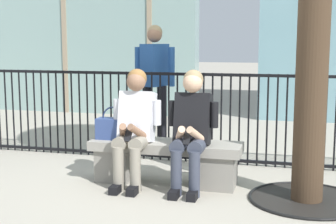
{
  "coord_description": "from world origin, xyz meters",
  "views": [
    {
      "loc": [
        1.29,
        -4.79,
        1.49
      ],
      "look_at": [
        0.0,
        0.1,
        0.75
      ],
      "focal_mm": 51.45,
      "sensor_mm": 36.0,
      "label": 1
    }
  ],
  "objects_px": {
    "seated_person_with_phone": "(134,124)",
    "stone_bench": "(166,158)",
    "handbag_on_bench": "(113,128)",
    "seated_person_companion": "(191,126)",
    "bystander_at_railing": "(155,78)"
  },
  "relations": [
    {
      "from": "seated_person_with_phone",
      "to": "handbag_on_bench",
      "type": "relative_size",
      "value": 3.42
    },
    {
      "from": "seated_person_companion",
      "to": "handbag_on_bench",
      "type": "relative_size",
      "value": 3.42
    },
    {
      "from": "handbag_on_bench",
      "to": "seated_person_companion",
      "type": "bearing_deg",
      "value": -7.68
    },
    {
      "from": "stone_bench",
      "to": "seated_person_companion",
      "type": "bearing_deg",
      "value": -23.24
    },
    {
      "from": "stone_bench",
      "to": "bystander_at_railing",
      "type": "height_order",
      "value": "bystander_at_railing"
    },
    {
      "from": "seated_person_companion",
      "to": "bystander_at_railing",
      "type": "height_order",
      "value": "bystander_at_railing"
    },
    {
      "from": "seated_person_with_phone",
      "to": "handbag_on_bench",
      "type": "height_order",
      "value": "seated_person_with_phone"
    },
    {
      "from": "seated_person_with_phone",
      "to": "stone_bench",
      "type": "bearing_deg",
      "value": 23.24
    },
    {
      "from": "stone_bench",
      "to": "bystander_at_railing",
      "type": "bearing_deg",
      "value": 110.66
    },
    {
      "from": "seated_person_companion",
      "to": "handbag_on_bench",
      "type": "bearing_deg",
      "value": 172.32
    },
    {
      "from": "stone_bench",
      "to": "handbag_on_bench",
      "type": "bearing_deg",
      "value": -179.01
    },
    {
      "from": "stone_bench",
      "to": "handbag_on_bench",
      "type": "xyz_separation_m",
      "value": [
        -0.58,
        -0.01,
        0.3
      ]
    },
    {
      "from": "handbag_on_bench",
      "to": "stone_bench",
      "type": "bearing_deg",
      "value": 0.99
    },
    {
      "from": "seated_person_companion",
      "to": "bystander_at_railing",
      "type": "relative_size",
      "value": 0.71
    },
    {
      "from": "seated_person_with_phone",
      "to": "handbag_on_bench",
      "type": "distance_m",
      "value": 0.31
    }
  ]
}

